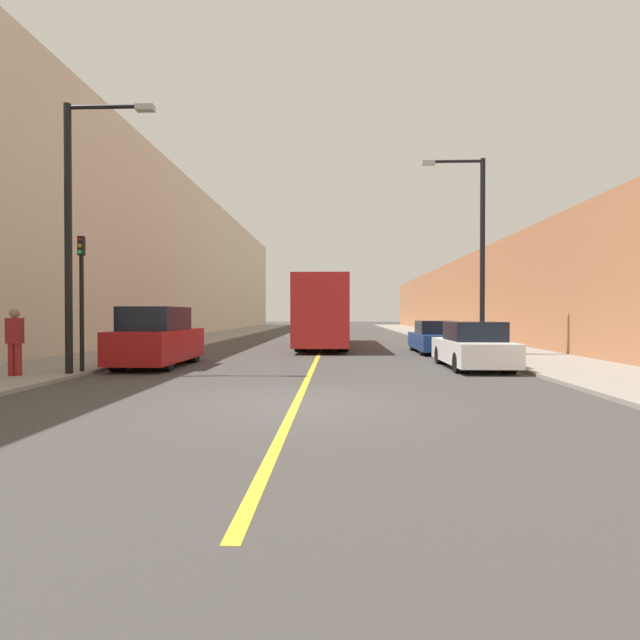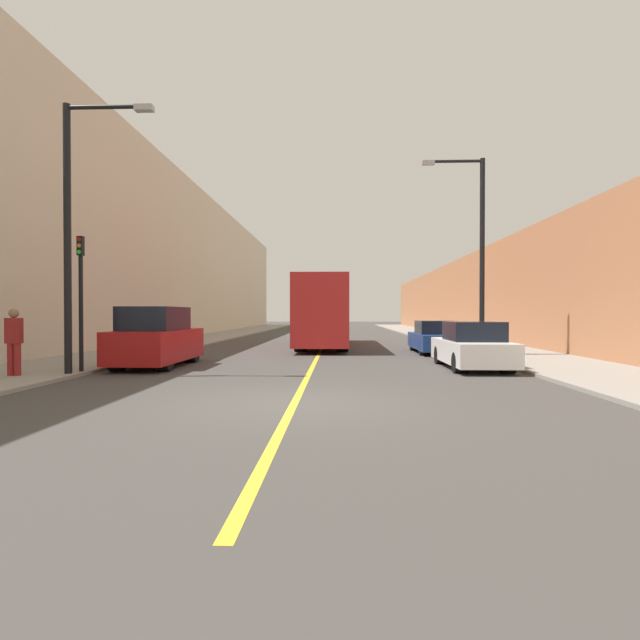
{
  "view_description": "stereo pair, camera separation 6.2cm",
  "coord_description": "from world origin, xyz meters",
  "px_view_note": "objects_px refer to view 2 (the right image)",
  "views": [
    {
      "loc": [
        0.82,
        -9.71,
        1.76
      ],
      "look_at": [
        -0.18,
        17.77,
        1.41
      ],
      "focal_mm": 28.0,
      "sensor_mm": 36.0,
      "label": 1
    },
    {
      "loc": [
        0.88,
        -9.71,
        1.76
      ],
      "look_at": [
        -0.18,
        17.77,
        1.41
      ],
      "focal_mm": 28.0,
      "sensor_mm": 36.0,
      "label": 2
    }
  ],
  "objects_px": {
    "car_right_mid": "(435,338)",
    "street_lamp_left": "(75,220)",
    "car_right_near": "(472,347)",
    "parked_suv_left": "(157,339)",
    "bus": "(324,312)",
    "traffic_light": "(81,298)",
    "street_lamp_right": "(477,244)",
    "pedestrian": "(14,341)"
  },
  "relations": [
    {
      "from": "parked_suv_left",
      "to": "street_lamp_left",
      "type": "height_order",
      "value": "street_lamp_left"
    },
    {
      "from": "pedestrian",
      "to": "car_right_mid",
      "type": "bearing_deg",
      "value": 36.03
    },
    {
      "from": "street_lamp_left",
      "to": "traffic_light",
      "type": "bearing_deg",
      "value": 102.96
    },
    {
      "from": "traffic_light",
      "to": "pedestrian",
      "type": "bearing_deg",
      "value": -141.36
    },
    {
      "from": "parked_suv_left",
      "to": "car_right_mid",
      "type": "bearing_deg",
      "value": 30.57
    },
    {
      "from": "car_right_mid",
      "to": "street_lamp_left",
      "type": "relative_size",
      "value": 0.6
    },
    {
      "from": "car_right_near",
      "to": "car_right_mid",
      "type": "distance_m",
      "value": 6.24
    },
    {
      "from": "bus",
      "to": "traffic_light",
      "type": "height_order",
      "value": "traffic_light"
    },
    {
      "from": "bus",
      "to": "pedestrian",
      "type": "xyz_separation_m",
      "value": [
        -7.87,
        -13.67,
        -0.84
      ]
    },
    {
      "from": "parked_suv_left",
      "to": "street_lamp_left",
      "type": "xyz_separation_m",
      "value": [
        -1.23,
        -2.8,
        3.42
      ]
    },
    {
      "from": "bus",
      "to": "car_right_mid",
      "type": "distance_m",
      "value": 6.74
    },
    {
      "from": "bus",
      "to": "car_right_near",
      "type": "bearing_deg",
      "value": -64.16
    },
    {
      "from": "car_right_mid",
      "to": "street_lamp_left",
      "type": "distance_m",
      "value": 15.03
    },
    {
      "from": "car_right_mid",
      "to": "pedestrian",
      "type": "bearing_deg",
      "value": -143.97
    },
    {
      "from": "bus",
      "to": "street_lamp_left",
      "type": "bearing_deg",
      "value": -116.17
    },
    {
      "from": "traffic_light",
      "to": "parked_suv_left",
      "type": "bearing_deg",
      "value": 59.65
    },
    {
      "from": "parked_suv_left",
      "to": "car_right_near",
      "type": "xyz_separation_m",
      "value": [
        10.32,
        -0.14,
        -0.23
      ]
    },
    {
      "from": "car_right_mid",
      "to": "traffic_light",
      "type": "bearing_deg",
      "value": -144.27
    },
    {
      "from": "parked_suv_left",
      "to": "pedestrian",
      "type": "relative_size",
      "value": 2.53
    },
    {
      "from": "parked_suv_left",
      "to": "car_right_mid",
      "type": "xyz_separation_m",
      "value": [
        10.32,
        6.09,
        -0.25
      ]
    },
    {
      "from": "bus",
      "to": "traffic_light",
      "type": "xyz_separation_m",
      "value": [
        -6.58,
        -12.64,
        0.35
      ]
    },
    {
      "from": "parked_suv_left",
      "to": "street_lamp_right",
      "type": "distance_m",
      "value": 12.78
    },
    {
      "from": "bus",
      "to": "car_right_near",
      "type": "distance_m",
      "value": 11.72
    },
    {
      "from": "car_right_near",
      "to": "car_right_mid",
      "type": "height_order",
      "value": "car_right_near"
    },
    {
      "from": "parked_suv_left",
      "to": "street_lamp_left",
      "type": "relative_size",
      "value": 0.61
    },
    {
      "from": "parked_suv_left",
      "to": "car_right_mid",
      "type": "distance_m",
      "value": 11.99
    },
    {
      "from": "car_right_mid",
      "to": "street_lamp_right",
      "type": "relative_size",
      "value": 0.57
    },
    {
      "from": "car_right_mid",
      "to": "street_lamp_right",
      "type": "xyz_separation_m",
      "value": [
        1.27,
        -2.13,
        3.91
      ]
    },
    {
      "from": "car_right_mid",
      "to": "street_lamp_right",
      "type": "distance_m",
      "value": 4.63
    },
    {
      "from": "street_lamp_right",
      "to": "traffic_light",
      "type": "height_order",
      "value": "street_lamp_right"
    },
    {
      "from": "street_lamp_right",
      "to": "pedestrian",
      "type": "distance_m",
      "value": 16.36
    },
    {
      "from": "car_right_near",
      "to": "street_lamp_left",
      "type": "xyz_separation_m",
      "value": [
        -11.54,
        -2.66,
        3.66
      ]
    },
    {
      "from": "bus",
      "to": "car_right_near",
      "type": "relative_size",
      "value": 2.67
    },
    {
      "from": "car_right_near",
      "to": "pedestrian",
      "type": "relative_size",
      "value": 2.46
    },
    {
      "from": "traffic_light",
      "to": "pedestrian",
      "type": "distance_m",
      "value": 2.03
    },
    {
      "from": "car_right_near",
      "to": "traffic_light",
      "type": "height_order",
      "value": "traffic_light"
    },
    {
      "from": "car_right_mid",
      "to": "street_lamp_left",
      "type": "bearing_deg",
      "value": -142.38
    },
    {
      "from": "parked_suv_left",
      "to": "street_lamp_left",
      "type": "bearing_deg",
      "value": -113.65
    },
    {
      "from": "car_right_mid",
      "to": "street_lamp_left",
      "type": "xyz_separation_m",
      "value": [
        -11.54,
        -8.89,
        3.68
      ]
    },
    {
      "from": "car_right_near",
      "to": "street_lamp_left",
      "type": "bearing_deg",
      "value": -167.03
    },
    {
      "from": "car_right_near",
      "to": "street_lamp_right",
      "type": "bearing_deg",
      "value": 72.82
    },
    {
      "from": "street_lamp_right",
      "to": "car_right_mid",
      "type": "bearing_deg",
      "value": 120.83
    }
  ]
}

